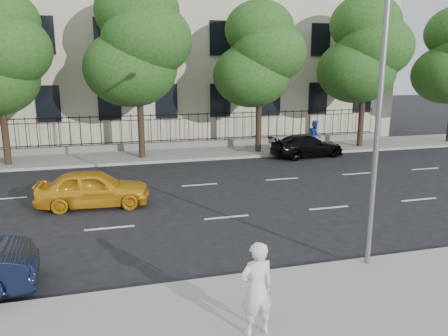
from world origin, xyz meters
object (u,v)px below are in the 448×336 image
Objects in this scene: yellow_taxi at (93,188)px; woman_near at (257,289)px; street_light at (369,68)px; black_sedan at (307,146)px.

woman_near is at bearing -157.44° from yellow_taxi.
black_sedan is at bearing 69.54° from street_light.
yellow_taxi is 10.05m from woman_near.
street_light reaches higher than black_sedan.
woman_near is (3.16, -9.53, 0.39)m from yellow_taxi.
black_sedan is at bearing -57.45° from yellow_taxi.
yellow_taxi is (-7.02, 6.81, -4.44)m from street_light.
street_light is 14.86m from black_sedan.
street_light is 1.81× the size of black_sedan.
street_light is 4.27× the size of woman_near.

